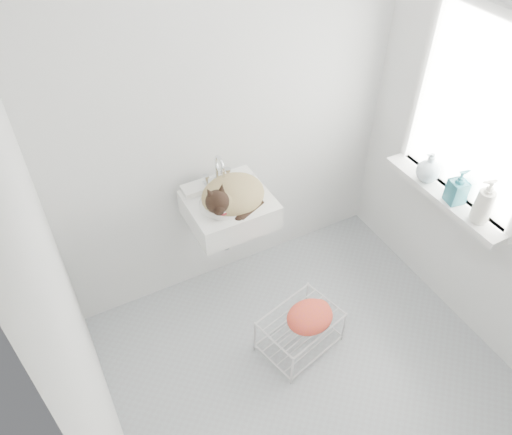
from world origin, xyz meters
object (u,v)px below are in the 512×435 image
wire_rack (300,330)px  bottle_a (477,220)px  bottle_c (426,179)px  cat (232,195)px  sink (229,199)px  bottle_b (453,201)px

wire_rack → bottle_a: 1.21m
bottle_a → wire_rack: bearing=165.9°
bottle_a → bottle_c: size_ratio=1.26×
cat → wire_rack: 0.93m
cat → bottle_c: (1.12, -0.37, -0.04)m
bottle_c → wire_rack: bearing=-169.5°
cat → bottle_c: bearing=-26.6°
sink → cat: 0.04m
wire_rack → bottle_b: bottle_b is taller
wire_rack → bottle_c: size_ratio=2.44×
wire_rack → bottle_c: bearing=10.5°
cat → bottle_a: size_ratio=1.81×
bottle_a → cat: bearing=145.0°
wire_rack → bottle_b: size_ratio=2.12×
sink → bottle_b: bottle_b is taller
bottle_b → bottle_c: 0.23m
sink → wire_rack: bearing=-71.9°
wire_rack → cat: bearing=107.3°
bottle_a → bottle_b: bottle_a is taller
sink → bottle_b: bearing=-28.5°
cat → bottle_b: bearing=-36.4°
cat → bottle_c: size_ratio=2.28×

